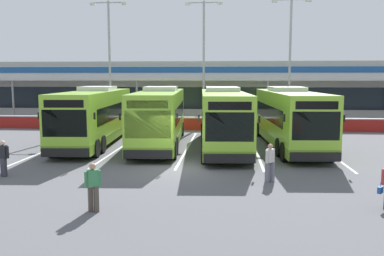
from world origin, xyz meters
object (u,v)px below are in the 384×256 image
object	(u,v)px
pedestrian_in_dark_coat	(93,185)
lamp_post_centre	(204,56)
lamp_post_west	(110,56)
coach_bus_left_centre	(160,118)
pedestrian_near_bin	(270,161)
pedestrian_child	(3,157)
coach_bus_centre	(223,120)
lamp_post_east	(290,55)
coach_bus_right_centre	(289,119)
coach_bus_leftmost	(95,117)

from	to	relation	value
pedestrian_in_dark_coat	lamp_post_centre	xyz separation A→B (m)	(2.24, 23.79, 5.42)
lamp_post_west	lamp_post_centre	bearing A→B (deg)	4.59
coach_bus_left_centre	lamp_post_centre	world-z (taller)	lamp_post_centre
pedestrian_in_dark_coat	pedestrian_near_bin	distance (m)	7.58
coach_bus_left_centre	pedestrian_in_dark_coat	bearing A→B (deg)	-90.09
pedestrian_child	coach_bus_centre	bearing A→B (deg)	40.59
coach_bus_left_centre	pedestrian_child	xyz separation A→B (m)	(-5.54, -8.94, -0.91)
pedestrian_child	pedestrian_near_bin	xyz separation A→B (m)	(11.69, 0.09, 0.00)
pedestrian_near_bin	lamp_post_centre	world-z (taller)	lamp_post_centre
coach_bus_left_centre	pedestrian_child	distance (m)	10.56
coach_bus_left_centre	pedestrian_child	size ratio (longest dim) A/B	7.58
lamp_post_centre	pedestrian_in_dark_coat	bearing A→B (deg)	-95.39
pedestrian_near_bin	lamp_post_east	distance (m)	19.76
pedestrian_child	lamp_post_centre	world-z (taller)	lamp_post_centre
coach_bus_left_centre	coach_bus_right_centre	distance (m)	8.23
pedestrian_child	lamp_post_west	world-z (taller)	lamp_post_west
coach_bus_right_centre	lamp_post_centre	size ratio (longest dim) A/B	1.12
lamp_post_west	coach_bus_centre	bearing A→B (deg)	-46.18
lamp_post_centre	lamp_post_east	xyz separation A→B (m)	(7.39, -0.71, 0.00)
coach_bus_leftmost	pedestrian_in_dark_coat	size ratio (longest dim) A/B	7.58
coach_bus_left_centre	pedestrian_near_bin	bearing A→B (deg)	-55.23
pedestrian_near_bin	coach_bus_centre	bearing A→B (deg)	104.32
lamp_post_west	coach_bus_right_centre	bearing A→B (deg)	-34.45
pedestrian_near_bin	lamp_post_centre	bearing A→B (deg)	101.44
coach_bus_right_centre	lamp_post_west	xyz separation A→B (m)	(-14.30, 9.81, 4.50)
coach_bus_right_centre	pedestrian_child	size ratio (longest dim) A/B	7.58
lamp_post_east	coach_bus_right_centre	bearing A→B (deg)	-98.08
pedestrian_child	lamp_post_west	xyz separation A→B (m)	(-0.54, 18.81, 5.42)
coach_bus_right_centre	pedestrian_child	xyz separation A→B (m)	(-13.77, -8.99, -0.91)
pedestrian_near_bin	lamp_post_west	size ratio (longest dim) A/B	0.15
coach_bus_leftmost	lamp_post_west	world-z (taller)	lamp_post_west
coach_bus_centre	coach_bus_left_centre	bearing A→B (deg)	170.14
coach_bus_centre	lamp_post_east	size ratio (longest dim) A/B	1.12
coach_bus_leftmost	pedestrian_near_bin	bearing A→B (deg)	-40.58
lamp_post_east	pedestrian_child	bearing A→B (deg)	-128.93
coach_bus_left_centre	lamp_post_east	size ratio (longest dim) A/B	1.12
coach_bus_centre	pedestrian_near_bin	distance (m)	8.46
pedestrian_child	pedestrian_near_bin	world-z (taller)	same
pedestrian_in_dark_coat	pedestrian_child	size ratio (longest dim) A/B	1.00
lamp_post_west	lamp_post_centre	size ratio (longest dim) A/B	1.00
lamp_post_centre	pedestrian_child	bearing A→B (deg)	-111.75
coach_bus_left_centre	pedestrian_in_dark_coat	xyz separation A→B (m)	(-0.02, -13.26, -0.91)
coach_bus_centre	lamp_post_west	bearing A→B (deg)	133.82
coach_bus_right_centre	pedestrian_child	distance (m)	16.47
pedestrian_in_dark_coat	lamp_post_east	distance (m)	25.60
coach_bus_centre	pedestrian_child	distance (m)	12.69
coach_bus_right_centre	pedestrian_near_bin	world-z (taller)	coach_bus_right_centre
coach_bus_leftmost	coach_bus_left_centre	bearing A→B (deg)	-1.53
coach_bus_right_centre	pedestrian_child	bearing A→B (deg)	-146.85
coach_bus_right_centre	lamp_post_west	bearing A→B (deg)	145.55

